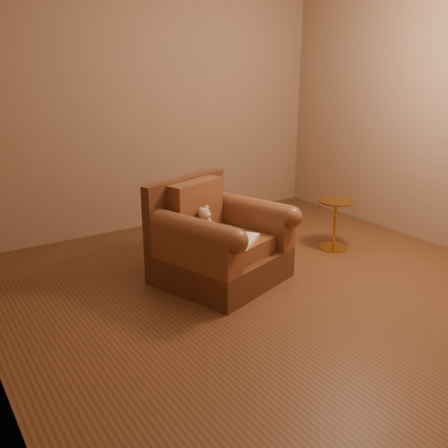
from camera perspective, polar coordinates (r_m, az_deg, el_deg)
floor at (r=3.97m, az=5.29°, el=-7.41°), size 4.00×4.00×0.00m
room at (r=3.58m, az=6.12°, el=18.16°), size 4.02×4.02×2.71m
armchair at (r=4.03m, az=-0.79°, el=-2.16°), size 1.11×1.08×0.80m
teddy_bear at (r=3.99m, az=-2.04°, el=0.05°), size 0.17×0.19×0.23m
guidebook at (r=3.83m, az=1.81°, el=-1.89°), size 0.41×0.38×0.03m
side_table at (r=4.80m, az=12.57°, el=0.12°), size 0.34×0.34×0.48m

